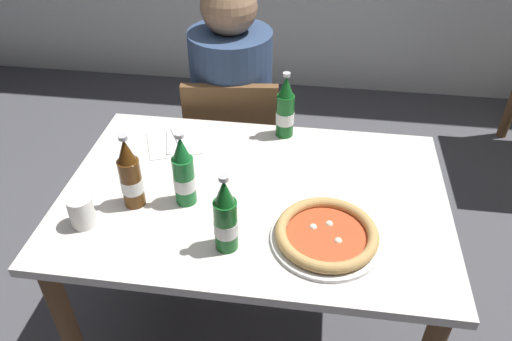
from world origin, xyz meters
The scene contains 11 objects.
ground_plane centered at (0.00, 0.00, 0.00)m, with size 8.00×8.00×0.00m, color #4C4C51.
dining_table_main centered at (0.00, 0.00, 0.64)m, with size 1.20×0.80×0.75m.
chair_behind_table centered at (-0.18, 0.61, 0.48)m, with size 0.45×0.45×0.85m.
diner_seated centered at (-0.19, 0.66, 0.58)m, with size 0.34×0.34×1.21m.
pizza_margherita_near centered at (0.23, -0.18, 0.77)m, with size 0.31×0.31×0.04m.
beer_bottle_left centered at (-0.20, -0.07, 0.85)m, with size 0.07×0.07×0.25m.
beer_bottle_center centered at (-0.04, -0.24, 0.85)m, with size 0.07×0.07×0.25m.
beer_bottle_right centered at (0.06, 0.34, 0.85)m, with size 0.07×0.07×0.25m.
beer_bottle_extra centered at (-0.35, -0.10, 0.85)m, with size 0.07×0.07×0.25m.
napkin_with_cutlery centered at (-0.32, 0.23, 0.75)m, with size 0.23×0.23×0.01m.
paper_cup centered at (-0.47, -0.21, 0.80)m, with size 0.07×0.07×0.10m, color white.
Camera 1 is at (0.17, -1.18, 1.76)m, focal length 34.88 mm.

